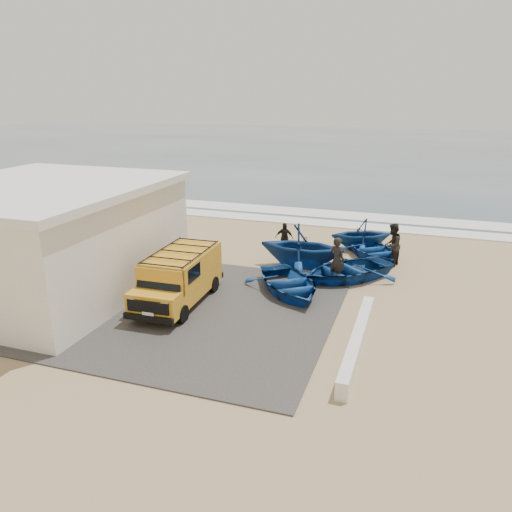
% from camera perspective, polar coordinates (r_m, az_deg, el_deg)
% --- Properties ---
extents(ground, '(160.00, 160.00, 0.00)m').
position_cam_1_polar(ground, '(19.86, -1.78, -4.32)').
color(ground, tan).
extents(slab, '(12.00, 10.00, 0.05)m').
position_cam_1_polar(slab, '(18.96, -9.61, -5.64)').
color(slab, '#423F3C').
rests_on(slab, ground).
extents(ocean, '(180.00, 88.00, 0.01)m').
position_cam_1_polar(ocean, '(73.84, 13.95, 11.82)').
color(ocean, '#385166').
rests_on(ocean, ground).
extents(surf_line, '(180.00, 1.60, 0.06)m').
position_cam_1_polar(surf_line, '(30.82, 6.07, 3.89)').
color(surf_line, white).
rests_on(surf_line, ground).
extents(surf_wash, '(180.00, 2.20, 0.04)m').
position_cam_1_polar(surf_wash, '(33.20, 7.04, 4.88)').
color(surf_wash, white).
rests_on(surf_wash, ground).
extents(building, '(8.40, 9.40, 4.30)m').
position_cam_1_polar(building, '(21.33, -23.08, 1.94)').
color(building, white).
rests_on(building, ground).
extents(parapet, '(0.35, 6.00, 0.55)m').
position_cam_1_polar(parapet, '(16.02, 11.51, -9.45)').
color(parapet, silver).
rests_on(parapet, ground).
extents(van, '(2.00, 4.70, 1.99)m').
position_cam_1_polar(van, '(18.88, -8.77, -2.29)').
color(van, gold).
rests_on(van, ground).
extents(boat_near_left, '(4.73, 5.00, 0.84)m').
position_cam_1_polar(boat_near_left, '(19.77, 3.77, -3.15)').
color(boat_near_left, navy).
rests_on(boat_near_left, ground).
extents(boat_near_right, '(5.09, 5.14, 0.87)m').
position_cam_1_polar(boat_near_right, '(21.55, 10.33, -1.53)').
color(boat_near_right, navy).
rests_on(boat_near_right, ground).
extents(boat_mid_left, '(3.87, 3.35, 2.02)m').
position_cam_1_polar(boat_mid_left, '(22.57, 5.28, 1.14)').
color(boat_mid_left, navy).
rests_on(boat_mid_left, ground).
extents(boat_mid_right, '(4.27, 4.53, 0.76)m').
position_cam_1_polar(boat_mid_right, '(24.66, 13.17, 0.68)').
color(boat_mid_right, navy).
rests_on(boat_mid_right, ground).
extents(boat_far_left, '(3.83, 3.62, 1.59)m').
position_cam_1_polar(boat_far_left, '(25.71, 11.91, 2.46)').
color(boat_far_left, navy).
rests_on(boat_far_left, ground).
extents(fisherman_front, '(0.86, 0.77, 1.99)m').
position_cam_1_polar(fisherman_front, '(20.89, 9.24, -0.50)').
color(fisherman_front, black).
rests_on(fisherman_front, ground).
extents(fisherman_middle, '(0.97, 1.13, 2.01)m').
position_cam_1_polar(fisherman_middle, '(23.49, 15.30, 1.22)').
color(fisherman_middle, black).
rests_on(fisherman_middle, ground).
extents(fisherman_back, '(0.94, 0.46, 1.55)m').
position_cam_1_polar(fisherman_back, '(24.59, 3.24, 2.06)').
color(fisherman_back, black).
rests_on(fisherman_back, ground).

